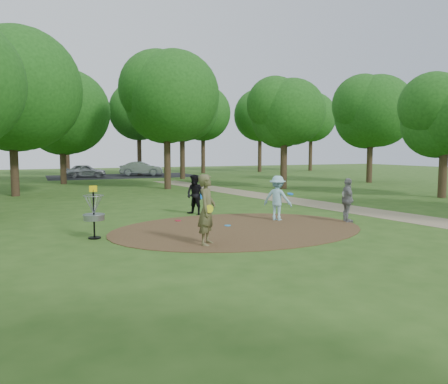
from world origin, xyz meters
name	(u,v)px	position (x,y,z in m)	size (l,w,h in m)	color
ground	(239,229)	(0.00, 0.00, 0.00)	(100.00, 100.00, 0.00)	#2D5119
dirt_clearing	(239,229)	(0.00, 0.00, 0.01)	(8.40, 8.40, 0.02)	#47301C
footpath	(356,210)	(6.50, 2.00, 0.01)	(2.00, 40.00, 0.01)	#8C7A5B
parking_lot	(124,176)	(2.00, 30.00, 0.00)	(14.00, 8.00, 0.01)	black
player_observer_with_disc	(207,210)	(-1.82, -1.80, 0.96)	(0.79, 0.83, 1.92)	brown
player_throwing_with_disc	(278,198)	(2.02, 0.98, 0.82)	(1.22, 1.20, 1.63)	#94CEDD
player_walking_with_disc	(195,195)	(-0.22, 3.54, 0.79)	(0.92, 0.97, 1.59)	black
player_waiting_with_disc	(348,200)	(4.09, -0.36, 0.79)	(0.65, 1.00, 1.57)	gray
disc_ground_cyan	(228,225)	(-0.14, 0.58, 0.03)	(0.22, 0.22, 0.02)	#1B89DB
disc_ground_red	(178,221)	(-1.36, 2.22, 0.03)	(0.22, 0.22, 0.02)	red
car_left	(86,171)	(-1.60, 29.40, 0.61)	(1.45, 3.60, 1.23)	#9CA0A3
car_right	(141,168)	(3.84, 30.54, 0.69)	(1.46, 4.19, 1.38)	#AFB3B7
disc_golf_basket	(94,209)	(-4.50, 0.30, 0.87)	(0.63, 0.63, 1.54)	black
tree_ring	(172,95)	(0.44, 8.63, 5.25)	(37.44, 45.35, 8.98)	#332316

